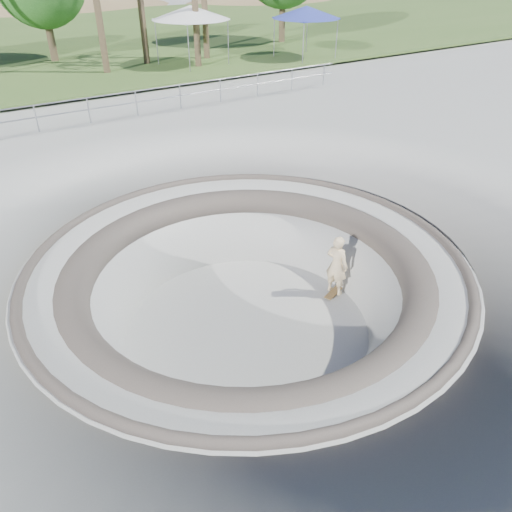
% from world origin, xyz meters
% --- Properties ---
extents(ground, '(180.00, 180.00, 0.00)m').
position_xyz_m(ground, '(0.00, 0.00, 0.00)').
color(ground, '#A4A59F').
rests_on(ground, ground).
extents(skate_bowl, '(14.00, 14.00, 4.10)m').
position_xyz_m(skate_bowl, '(0.00, 0.00, -1.83)').
color(skate_bowl, '#A4A59F').
rests_on(skate_bowl, ground).
extents(distant_hills, '(103.20, 45.00, 28.60)m').
position_xyz_m(distant_hills, '(3.78, 57.17, -7.02)').
color(distant_hills, brown).
rests_on(distant_hills, ground).
extents(safety_railing, '(25.00, 0.06, 1.03)m').
position_xyz_m(safety_railing, '(0.00, 12.00, 0.69)').
color(safety_railing, gray).
rests_on(safety_railing, ground).
extents(skateboard, '(0.79, 0.47, 0.08)m').
position_xyz_m(skateboard, '(2.70, -0.16, -1.84)').
color(skateboard, brown).
rests_on(skateboard, ground).
extents(skater, '(0.59, 0.73, 1.74)m').
position_xyz_m(skater, '(2.70, -0.16, -0.95)').
color(skater, beige).
rests_on(skater, skateboard).
extents(canopy_white, '(6.07, 6.07, 3.15)m').
position_xyz_m(canopy_white, '(8.53, 19.84, 3.04)').
color(canopy_white, gray).
rests_on(canopy_white, ground).
extents(canopy_blue, '(5.76, 5.76, 2.92)m').
position_xyz_m(canopy_blue, '(15.34, 18.00, 2.84)').
color(canopy_blue, gray).
rests_on(canopy_blue, ground).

